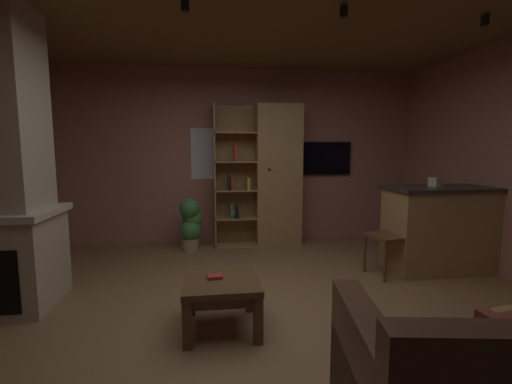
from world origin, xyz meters
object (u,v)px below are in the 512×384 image
object	(u,v)px
coffee_table	(222,289)
potted_floor_plant	(191,223)
kitchen_bar_counter	(448,228)
table_book_0	(215,277)
wall_mounted_tv	(322,158)
tissue_box	(436,182)
bookshelf_cabinet	(272,176)
dining_chair	(394,230)

from	to	relation	value
coffee_table	potted_floor_plant	bearing A→B (deg)	98.82
kitchen_bar_counter	table_book_0	distance (m)	3.00
kitchen_bar_counter	wall_mounted_tv	distance (m)	2.13
tissue_box	potted_floor_plant	world-z (taller)	tissue_box
bookshelf_cabinet	kitchen_bar_counter	world-z (taller)	bookshelf_cabinet
kitchen_bar_counter	coffee_table	xyz separation A→B (m)	(-2.77, -1.05, -0.18)
potted_floor_plant	dining_chair	bearing A→B (deg)	-28.67
dining_chair	potted_floor_plant	bearing A→B (deg)	151.33
coffee_table	table_book_0	size ratio (longest dim) A/B	5.18
bookshelf_cabinet	table_book_0	xyz separation A→B (m)	(-0.93, -2.50, -0.62)
coffee_table	wall_mounted_tv	bearing A→B (deg)	57.58
bookshelf_cabinet	coffee_table	bearing A→B (deg)	-109.14
bookshelf_cabinet	dining_chair	distance (m)	2.00
kitchen_bar_counter	table_book_0	size ratio (longest dim) A/B	12.65
coffee_table	dining_chair	size ratio (longest dim) A/B	0.67
kitchen_bar_counter	tissue_box	size ratio (longest dim) A/B	12.52
dining_chair	potted_floor_plant	size ratio (longest dim) A/B	1.19
table_book_0	wall_mounted_tv	size ratio (longest dim) A/B	0.13
tissue_box	wall_mounted_tv	size ratio (longest dim) A/B	0.13
wall_mounted_tv	kitchen_bar_counter	bearing A→B (deg)	-58.41
kitchen_bar_counter	table_book_0	bearing A→B (deg)	-159.98
dining_chair	wall_mounted_tv	size ratio (longest dim) A/B	0.98
dining_chair	wall_mounted_tv	distance (m)	1.94
kitchen_bar_counter	table_book_0	xyz separation A→B (m)	(-2.82, -1.03, -0.08)
coffee_table	table_book_0	bearing A→B (deg)	159.36
tissue_box	table_book_0	distance (m)	2.90
kitchen_bar_counter	tissue_box	world-z (taller)	tissue_box
tissue_box	wall_mounted_tv	xyz separation A→B (m)	(-0.84, 1.67, 0.25)
table_book_0	bookshelf_cabinet	bearing A→B (deg)	69.65
tissue_box	table_book_0	bearing A→B (deg)	-158.41
kitchen_bar_counter	bookshelf_cabinet	bearing A→B (deg)	142.16
tissue_box	table_book_0	world-z (taller)	tissue_box
wall_mounted_tv	bookshelf_cabinet	bearing A→B (deg)	-166.23
table_book_0	potted_floor_plant	world-z (taller)	potted_floor_plant
dining_chair	bookshelf_cabinet	bearing A→B (deg)	127.11
bookshelf_cabinet	tissue_box	world-z (taller)	bookshelf_cabinet
wall_mounted_tv	table_book_0	bearing A→B (deg)	-123.39
coffee_table	tissue_box	bearing A→B (deg)	22.37
kitchen_bar_counter	tissue_box	xyz separation A→B (m)	(-0.20, 0.01, 0.56)
kitchen_bar_counter	coffee_table	size ratio (longest dim) A/B	2.44
coffee_table	wall_mounted_tv	distance (m)	3.38
bookshelf_cabinet	potted_floor_plant	bearing A→B (deg)	-169.51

